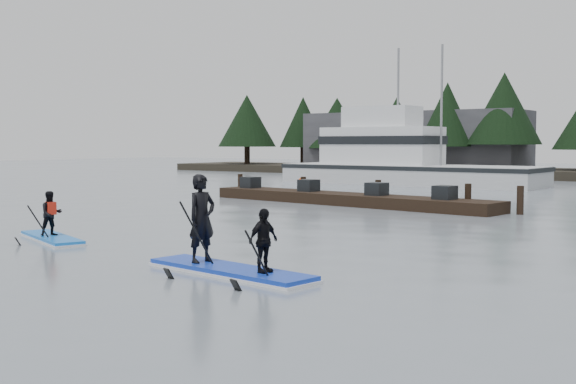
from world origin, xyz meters
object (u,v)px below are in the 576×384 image
Objects in this scene: paddleboard_solo at (51,225)px; paddleboard_duo at (225,243)px; floating_dock at (346,199)px; fishing_boat_large at (402,173)px.

paddleboard_duo is at bearing 11.21° from paddleboard_solo.
floating_dock is 3.43× the size of paddleboard_duo.
paddleboard_duo is (10.68, -29.35, -0.11)m from fishing_boat_large.
fishing_boat_large is 15.45m from floating_dock.
floating_dock is (4.74, -14.69, -0.46)m from fishing_boat_large.
fishing_boat_large is 5.17× the size of paddleboard_solo.
fishing_boat_large reaches higher than paddleboard_solo.
floating_dock is at bearing 119.84° from paddleboard_duo.
paddleboard_solo is 0.80× the size of paddleboard_duo.
paddleboard_duo reaches higher than floating_dock.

